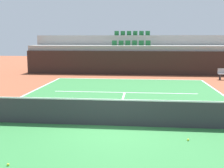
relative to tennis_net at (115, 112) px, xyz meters
The scene contains 13 objects.
ground_plane 0.51m from the tennis_net, ahead, with size 80.00×80.00×0.00m, color brown.
court_surface 0.50m from the tennis_net, ahead, with size 11.00×24.00×0.01m, color #2D7238.
baseline_far 11.96m from the tennis_net, 90.00° to the left, with size 11.00×0.10×0.00m, color white.
service_line_far 6.42m from the tennis_net, 90.00° to the left, with size 8.26×0.10×0.00m, color white.
centre_service_line 3.24m from the tennis_net, 90.00° to the left, with size 0.10×6.40×0.00m, color white.
back_wall 14.80m from the tennis_net, 90.00° to the left, with size 18.29×0.30×2.04m, color black.
stands_tier_lower 16.15m from the tennis_net, 90.00° to the left, with size 18.29×2.40×2.49m, color #9E9E99.
stands_tier_upper 18.57m from the tennis_net, 90.00° to the left, with size 18.29×2.40×3.40m, color #9E9E99.
seating_row_lower 16.37m from the tennis_net, 90.00° to the left, with size 3.48×0.44×0.44m.
seating_row_upper 18.87m from the tennis_net, 90.00° to the left, with size 3.48×0.44×0.44m.
tennis_net is the anchor object (origin of this frame).
tennis_ball_1 4.22m from the tennis_net, 123.22° to the right, with size 0.07×0.07×0.07m, color #CCE033.
tennis_ball_2 2.74m from the tennis_net, 28.67° to the right, with size 0.07×0.07×0.07m, color #CCE033.
Camera 1 is at (0.90, -9.80, 3.09)m, focal length 45.79 mm.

